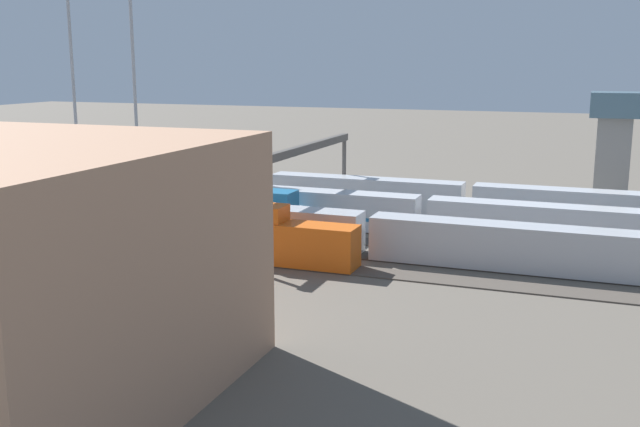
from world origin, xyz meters
TOP-DOWN VIEW (x-y plane):
  - ground_plane at (0.00, 0.00)m, footprint 400.00×400.00m
  - track_bed_0 at (0.00, -12.50)m, footprint 140.00×2.80m
  - track_bed_1 at (0.00, -7.50)m, footprint 140.00×2.80m
  - track_bed_2 at (0.00, -2.50)m, footprint 140.00×2.80m
  - track_bed_3 at (0.00, 2.50)m, footprint 140.00×2.80m
  - track_bed_4 at (0.00, 7.50)m, footprint 140.00×2.80m
  - track_bed_5 at (0.00, 12.50)m, footprint 140.00×2.80m
  - train_on_track_4 at (-23.05, 7.50)m, footprint 71.40×3.00m
  - train_on_track_3 at (30.55, 2.50)m, footprint 66.40×3.00m
  - train_on_track_0 at (-28.83, -12.50)m, footprint 71.40×3.00m
  - train_on_track_2 at (0.37, -2.50)m, footprint 114.80×3.06m
  - train_on_track_5 at (-6.23, 12.50)m, footprint 10.00×3.00m
  - light_mast_0 at (39.52, -16.48)m, footprint 2.80×0.70m
  - light_mast_2 at (29.25, -16.21)m, footprint 2.80×0.70m
  - signal_gantry at (-1.25, 0.00)m, footprint 0.70×30.00m
  - control_tower at (-31.71, -27.88)m, footprint 6.00×6.00m

SIDE VIEW (x-z plane):
  - ground_plane at x=0.00m, z-range 0.00..0.00m
  - track_bed_0 at x=0.00m, z-range 0.00..0.12m
  - track_bed_1 at x=0.00m, z-range 0.00..0.12m
  - track_bed_2 at x=0.00m, z-range 0.00..0.12m
  - track_bed_3 at x=0.00m, z-range 0.00..0.12m
  - track_bed_4 at x=0.00m, z-range 0.00..0.12m
  - track_bed_5 at x=0.00m, z-range 0.00..0.12m
  - train_on_track_4 at x=-23.05m, z-range 0.12..3.92m
  - train_on_track_0 at x=-28.83m, z-range 0.12..3.92m
  - train_on_track_2 at x=0.37m, z-range -0.15..4.25m
  - train_on_track_3 at x=30.55m, z-range -0.09..4.31m
  - train_on_track_5 at x=-6.23m, z-range -0.34..4.66m
  - signal_gantry at x=-1.25m, z-range 3.15..11.95m
  - control_tower at x=-31.71m, z-range 1.15..14.82m
  - light_mast_0 at x=39.52m, z-range 3.94..36.24m
  - light_mast_2 at x=29.25m, z-range 3.96..37.04m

